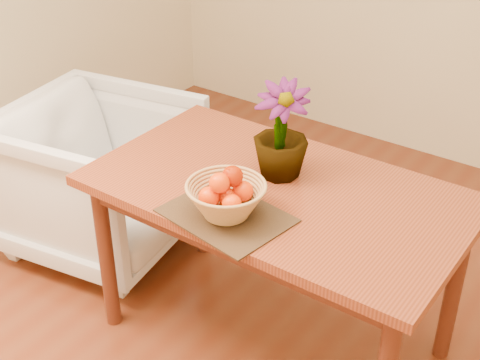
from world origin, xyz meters
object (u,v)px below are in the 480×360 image
Objects in this scene: potted_plant at (281,131)px; armchair at (100,171)px; table at (277,207)px; wicker_basket at (226,201)px.

potted_plant reaches higher than armchair.
table is 0.31m from wicker_basket.
wicker_basket is at bearing -116.66° from potted_plant.
armchair is at bearing 161.06° from wicker_basket.
wicker_basket is at bearing -118.67° from armchair.
potted_plant reaches higher than wicker_basket.
table is 5.04× the size of wicker_basket.
armchair is at bearing 152.30° from potted_plant.
wicker_basket is 0.33× the size of armchair.
table is 1.68× the size of armchair.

